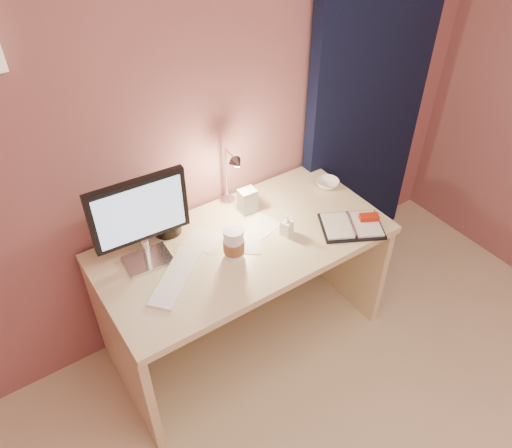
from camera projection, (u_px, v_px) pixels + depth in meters
room at (358, 89)px, 2.72m from camera, size 3.50×3.50×3.50m
desk at (237, 265)px, 2.57m from camera, size 1.40×0.70×0.73m
monitor at (140, 215)px, 2.10m from camera, size 0.42×0.16×0.45m
keyboard at (176, 277)px, 2.18m from camera, size 0.36×0.33×0.02m
planner at (353, 225)px, 2.45m from camera, size 0.37×0.33×0.05m
paper_a at (261, 225)px, 2.46m from camera, size 0.19×0.19×0.00m
paper_b at (245, 242)px, 2.36m from camera, size 0.23×0.23×0.00m
paper_c at (203, 240)px, 2.38m from camera, size 0.21×0.21×0.00m
coffee_cup at (234, 244)px, 2.25m from camera, size 0.10×0.10×0.16m
bowl at (328, 183)px, 2.70m from camera, size 0.13×0.13×0.04m
lotion_bottle at (287, 225)px, 2.38m from camera, size 0.07×0.07×0.11m
dark_jar at (166, 216)px, 2.37m from camera, size 0.14×0.14×0.19m
product_box at (248, 201)px, 2.51m from camera, size 0.09×0.07×0.13m
desk_lamp at (237, 174)px, 2.43m from camera, size 0.09×0.21×0.34m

